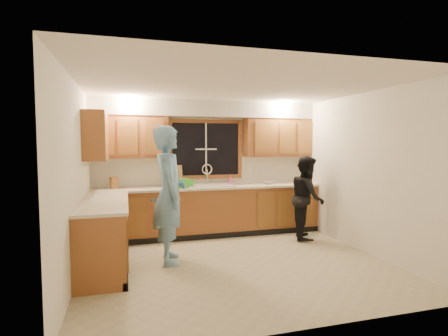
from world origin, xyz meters
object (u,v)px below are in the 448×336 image
object	(u,v)px
stove	(101,246)
soap_bottle	(231,180)
man	(169,194)
bowl	(269,182)
knife_block	(114,183)
dishwasher	(164,216)
dish_crate	(182,183)
woman	(307,197)
sink	(209,189)

from	to	relation	value
stove	soap_bottle	xyz separation A→B (m)	(2.25, 1.95, 0.56)
man	bowl	bearing A→B (deg)	-55.74
stove	bowl	world-z (taller)	bowl
knife_block	stove	bearing A→B (deg)	-116.57
dishwasher	dish_crate	world-z (taller)	dish_crate
stove	woman	distance (m)	3.63
bowl	knife_block	bearing A→B (deg)	179.55
knife_block	soap_bottle	xyz separation A→B (m)	(2.14, 0.08, -0.01)
sink	woman	bearing A→B (deg)	-23.07
dishwasher	bowl	size ratio (longest dim) A/B	3.54
dish_crate	soap_bottle	world-z (taller)	soap_bottle
man	soap_bottle	world-z (taller)	man
dish_crate	bowl	world-z (taller)	dish_crate
stove	dish_crate	distance (m)	2.23
dishwasher	bowl	bearing A→B (deg)	1.19
dishwasher	bowl	distance (m)	2.12
sink	stove	size ratio (longest dim) A/B	0.96
sink	woman	size ratio (longest dim) A/B	0.58
man	dish_crate	distance (m)	1.28
stove	bowl	bearing A→B (deg)	31.67
man	knife_block	size ratio (longest dim) A/B	9.37
woman	soap_bottle	xyz separation A→B (m)	(-1.19, 0.82, 0.27)
dish_crate	soap_bottle	xyz separation A→B (m)	(0.98, 0.20, 0.01)
man	knife_block	bearing A→B (deg)	32.53
man	knife_block	world-z (taller)	man
woman	dish_crate	distance (m)	2.27
bowl	dishwasher	bearing A→B (deg)	-178.81
dishwasher	soap_bottle	world-z (taller)	soap_bottle
sink	dish_crate	bearing A→B (deg)	-172.19
woman	knife_block	distance (m)	3.43
dish_crate	sink	bearing A→B (deg)	7.81
dishwasher	dish_crate	distance (m)	0.67
dishwasher	stove	size ratio (longest dim) A/B	0.91
stove	knife_block	distance (m)	1.96
woman	knife_block	xyz separation A→B (m)	(-3.34, 0.75, 0.28)
dishwasher	soap_bottle	size ratio (longest dim) A/B	4.51
woman	man	bearing A→B (deg)	125.60
sink	soap_bottle	bearing A→B (deg)	15.76
dishwasher	soap_bottle	bearing A→B (deg)	6.20
dish_crate	dishwasher	bearing A→B (deg)	169.77
soap_bottle	knife_block	bearing A→B (deg)	-177.99
bowl	stove	bearing A→B (deg)	-148.33
sink	dishwasher	size ratio (longest dim) A/B	1.05
dish_crate	bowl	xyz separation A→B (m)	(1.73, 0.10, -0.05)
knife_block	dish_crate	xyz separation A→B (m)	(1.17, -0.12, -0.03)
knife_block	dishwasher	bearing A→B (deg)	-27.86
sink	man	world-z (taller)	man
dishwasher	woman	world-z (taller)	woman
stove	woman	size ratio (longest dim) A/B	0.60
sink	soap_bottle	world-z (taller)	sink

